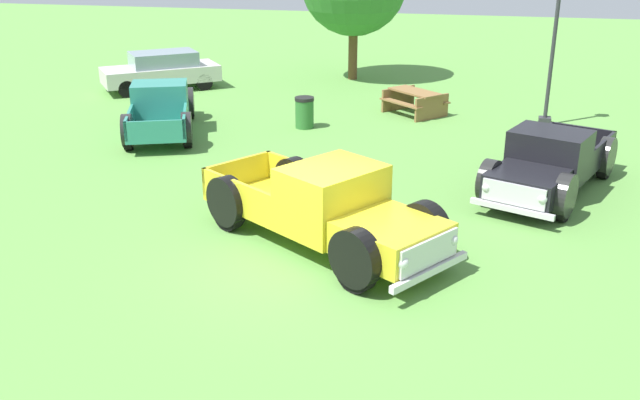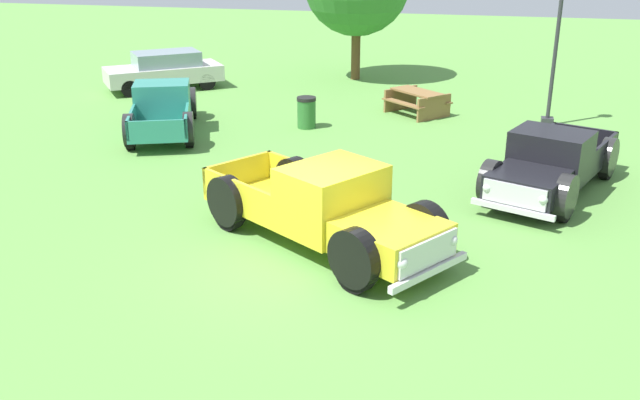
# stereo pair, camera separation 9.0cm
# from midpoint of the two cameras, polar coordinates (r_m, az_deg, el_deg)

# --- Properties ---
(ground_plane) EXTENTS (80.00, 80.00, 0.00)m
(ground_plane) POSITION_cam_midpoint_polar(r_m,az_deg,el_deg) (13.23, -0.52, -4.85)
(ground_plane) COLOR #5B9342
(pickup_truck_foreground) EXTENTS (5.51, 4.56, 1.64)m
(pickup_truck_foreground) POSITION_cam_midpoint_polar(r_m,az_deg,el_deg) (13.36, 1.33, -0.90)
(pickup_truck_foreground) COLOR yellow
(pickup_truck_foreground) RESTS_ON ground_plane
(pickup_truck_behind_left) EXTENTS (3.45, 5.21, 1.50)m
(pickup_truck_behind_left) POSITION_cam_midpoint_polar(r_m,az_deg,el_deg) (16.96, 17.97, 2.65)
(pickup_truck_behind_left) COLOR black
(pickup_truck_behind_left) RESTS_ON ground_plane
(pickup_truck_behind_right) EXTENTS (3.31, 5.08, 1.47)m
(pickup_truck_behind_right) POSITION_cam_midpoint_polar(r_m,az_deg,el_deg) (22.02, -12.33, 7.27)
(pickup_truck_behind_right) COLOR #2D8475
(pickup_truck_behind_right) RESTS_ON ground_plane
(sedan_distant_a) EXTENTS (4.40, 3.97, 1.41)m
(sedan_distant_a) POSITION_cam_midpoint_polar(r_m,az_deg,el_deg) (27.72, -12.27, 10.16)
(sedan_distant_a) COLOR silver
(sedan_distant_a) RESTS_ON ground_plane
(lamp_post_near) EXTENTS (0.36, 0.36, 4.54)m
(lamp_post_near) POSITION_cam_midpoint_polar(r_m,az_deg,el_deg) (22.83, 18.48, 11.47)
(lamp_post_near) COLOR #2D2D33
(lamp_post_near) RESTS_ON ground_plane
(picnic_table) EXTENTS (2.33, 2.30, 0.78)m
(picnic_table) POSITION_cam_midpoint_polar(r_m,az_deg,el_deg) (23.65, 7.89, 7.98)
(picnic_table) COLOR olive
(picnic_table) RESTS_ON ground_plane
(trash_can) EXTENTS (0.59, 0.59, 0.95)m
(trash_can) POSITION_cam_midpoint_polar(r_m,az_deg,el_deg) (21.83, -0.97, 7.04)
(trash_can) COLOR #2D6B2D
(trash_can) RESTS_ON ground_plane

